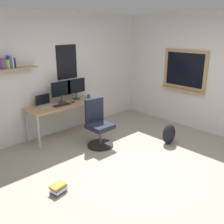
# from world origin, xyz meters

# --- Properties ---
(ground_plane) EXTENTS (5.20, 5.20, 0.00)m
(ground_plane) POSITION_xyz_m (0.00, 0.00, 0.00)
(ground_plane) COLOR #9E9384
(ground_plane) RESTS_ON ground
(wall_back) EXTENTS (5.00, 0.30, 2.60)m
(wall_back) POSITION_xyz_m (-0.01, 2.45, 1.30)
(wall_back) COLOR silver
(wall_back) RESTS_ON ground
(wall_right) EXTENTS (0.22, 5.00, 2.60)m
(wall_right) POSITION_xyz_m (2.45, 0.03, 1.30)
(wall_right) COLOR silver
(wall_right) RESTS_ON ground
(desk) EXTENTS (1.56, 0.58, 0.74)m
(desk) POSITION_xyz_m (-0.08, 2.08, 0.66)
(desk) COLOR tan
(desk) RESTS_ON ground
(office_chair) EXTENTS (0.52, 0.52, 0.95)m
(office_chair) POSITION_xyz_m (0.17, 1.23, 0.41)
(office_chair) COLOR black
(office_chair) RESTS_ON ground
(laptop) EXTENTS (0.31, 0.21, 0.23)m
(laptop) POSITION_xyz_m (-0.43, 2.22, 0.79)
(laptop) COLOR #ADAFB5
(laptop) RESTS_ON desk
(monitor_primary) EXTENTS (0.46, 0.17, 0.46)m
(monitor_primary) POSITION_xyz_m (-0.04, 2.17, 1.01)
(monitor_primary) COLOR #38383D
(monitor_primary) RESTS_ON desk
(monitor_secondary) EXTENTS (0.46, 0.17, 0.46)m
(monitor_secondary) POSITION_xyz_m (0.35, 2.17, 1.01)
(monitor_secondary) COLOR #38383D
(monitor_secondary) RESTS_ON desk
(keyboard) EXTENTS (0.37, 0.13, 0.02)m
(keyboard) POSITION_xyz_m (-0.15, 2.01, 0.75)
(keyboard) COLOR black
(keyboard) RESTS_ON desk
(computer_mouse) EXTENTS (0.10, 0.06, 0.03)m
(computer_mouse) POSITION_xyz_m (0.13, 2.01, 0.75)
(computer_mouse) COLOR #262628
(computer_mouse) RESTS_ON desk
(coffee_mug) EXTENTS (0.08, 0.08, 0.09)m
(coffee_mug) POSITION_xyz_m (0.60, 2.06, 0.78)
(coffee_mug) COLOR #334CA5
(coffee_mug) RESTS_ON desk
(backpack) EXTENTS (0.32, 0.22, 0.43)m
(backpack) POSITION_xyz_m (1.26, 0.29, 0.21)
(backpack) COLOR black
(backpack) RESTS_ON ground
(book_stack_on_floor) EXTENTS (0.25, 0.21, 0.13)m
(book_stack_on_floor) POSITION_xyz_m (-1.27, 0.44, 0.06)
(book_stack_on_floor) COLOR #3851B2
(book_stack_on_floor) RESTS_ON ground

